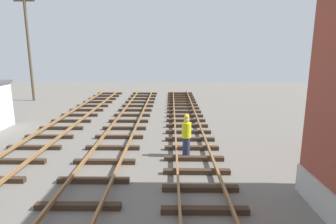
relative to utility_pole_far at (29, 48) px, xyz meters
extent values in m
cube|color=#38281C|center=(13.49, -18.32, -4.62)|extent=(2.50, 0.24, 0.18)
cube|color=#38281C|center=(13.49, -17.01, -4.62)|extent=(2.50, 0.24, 0.18)
cube|color=#38281C|center=(13.49, -15.70, -4.62)|extent=(2.50, 0.24, 0.18)
cube|color=#38281C|center=(13.49, -14.39, -4.62)|extent=(2.50, 0.24, 0.18)
cube|color=#38281C|center=(13.49, -13.07, -4.62)|extent=(2.50, 0.24, 0.18)
cube|color=#38281C|center=(13.49, -11.76, -4.62)|extent=(2.50, 0.24, 0.18)
cube|color=#38281C|center=(13.49, -10.45, -4.62)|extent=(2.50, 0.24, 0.18)
cube|color=#38281C|center=(13.49, -9.14, -4.62)|extent=(2.50, 0.24, 0.18)
cube|color=#38281C|center=(13.49, -7.83, -4.62)|extent=(2.50, 0.24, 0.18)
cube|color=#38281C|center=(13.49, -6.52, -4.62)|extent=(2.50, 0.24, 0.18)
cube|color=#38281C|center=(13.49, -5.21, -4.62)|extent=(2.50, 0.24, 0.18)
cube|color=#38281C|center=(13.49, -3.90, -4.62)|extent=(2.50, 0.24, 0.18)
cube|color=#38281C|center=(13.49, -2.59, -4.62)|extent=(2.50, 0.24, 0.18)
cube|color=#38281C|center=(13.49, -1.27, -4.62)|extent=(2.50, 0.24, 0.18)
cube|color=#38281C|center=(13.49, 0.04, -4.62)|extent=(2.50, 0.24, 0.18)
cube|color=#38281C|center=(13.49, 1.35, -4.62)|extent=(2.50, 0.24, 0.18)
cube|color=#38281C|center=(13.49, 2.66, -4.62)|extent=(2.50, 0.24, 0.18)
cube|color=#38281C|center=(13.49, 3.97, -4.62)|extent=(2.50, 0.24, 0.18)
cube|color=#38281C|center=(9.83, -18.13, -4.62)|extent=(2.50, 0.24, 0.18)
cube|color=#38281C|center=(9.83, -16.45, -4.62)|extent=(2.50, 0.24, 0.18)
cube|color=#38281C|center=(9.83, -14.76, -4.62)|extent=(2.50, 0.24, 0.18)
cube|color=#38281C|center=(9.83, -13.07, -4.62)|extent=(2.50, 0.24, 0.18)
cube|color=#38281C|center=(9.83, -11.39, -4.62)|extent=(2.50, 0.24, 0.18)
cube|color=#38281C|center=(9.83, -9.70, -4.62)|extent=(2.50, 0.24, 0.18)
cube|color=#38281C|center=(9.83, -8.02, -4.62)|extent=(2.50, 0.24, 0.18)
cube|color=#38281C|center=(9.83, -6.33, -4.62)|extent=(2.50, 0.24, 0.18)
cube|color=#38281C|center=(9.83, -4.65, -4.62)|extent=(2.50, 0.24, 0.18)
cube|color=#38281C|center=(9.83, -2.96, -4.62)|extent=(2.50, 0.24, 0.18)
cube|color=#38281C|center=(9.83, -1.27, -4.62)|extent=(2.50, 0.24, 0.18)
cube|color=#38281C|center=(9.83, 0.41, -4.62)|extent=(2.50, 0.24, 0.18)
cube|color=#38281C|center=(9.83, 2.10, -4.62)|extent=(2.50, 0.24, 0.18)
cube|color=#38281C|center=(9.83, 3.78, -4.62)|extent=(2.50, 0.24, 0.18)
cube|color=#38281C|center=(6.17, -14.76, -4.62)|extent=(2.50, 0.24, 0.18)
cube|color=#38281C|center=(6.17, -13.07, -4.62)|extent=(2.50, 0.24, 0.18)
cube|color=#38281C|center=(6.17, -11.39, -4.62)|extent=(2.50, 0.24, 0.18)
cube|color=#38281C|center=(6.17, -9.70, -4.62)|extent=(2.50, 0.24, 0.18)
cube|color=#38281C|center=(6.17, -8.02, -4.62)|extent=(2.50, 0.24, 0.18)
cube|color=#38281C|center=(6.17, -6.33, -4.62)|extent=(2.50, 0.24, 0.18)
cube|color=#38281C|center=(6.17, -4.65, -4.62)|extent=(2.50, 0.24, 0.18)
cube|color=#38281C|center=(6.17, -2.96, -4.62)|extent=(2.50, 0.24, 0.18)
cube|color=#38281C|center=(6.17, -1.27, -4.62)|extent=(2.50, 0.24, 0.18)
cube|color=#38281C|center=(6.17, 0.41, -4.62)|extent=(2.50, 0.24, 0.18)
cube|color=#38281C|center=(6.17, 2.10, -4.62)|extent=(2.50, 0.24, 0.18)
cube|color=#38281C|center=(6.17, 3.78, -4.62)|extent=(2.50, 0.24, 0.18)
cylinder|color=brown|center=(0.00, 0.00, -0.20)|extent=(0.24, 0.24, 9.03)
cube|color=#4C3D2D|center=(0.00, 0.00, 3.92)|extent=(1.80, 0.12, 0.12)
cylinder|color=#262D4C|center=(13.19, -13.86, -4.29)|extent=(0.32, 0.32, 0.85)
cylinder|color=yellow|center=(13.19, -13.86, -3.54)|extent=(0.40, 0.40, 0.65)
sphere|color=tan|center=(13.19, -13.86, -3.09)|extent=(0.24, 0.24, 0.24)
sphere|color=yellow|center=(13.19, -13.86, -2.95)|extent=(0.22, 0.22, 0.22)
camera|label=1|loc=(12.51, -25.60, -0.18)|focal=30.48mm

